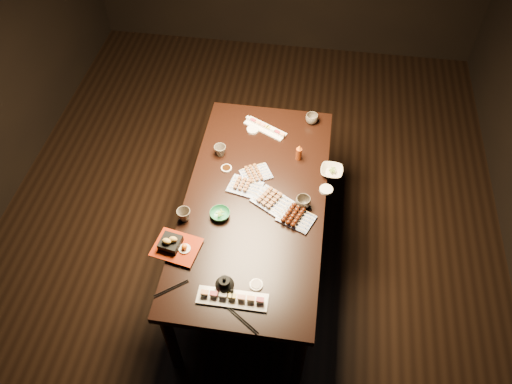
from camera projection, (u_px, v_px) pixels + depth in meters
The scene contains 23 objects.
ground at pixel (248, 225), 4.00m from camera, with size 5.00×5.00×0.00m, color black.
dining_table at pixel (255, 233), 3.50m from camera, with size 0.90×1.80×0.75m, color black.
sushi_platter_near at pixel (232, 297), 2.74m from camera, with size 0.40×0.11×0.05m, color white, non-canonical shape.
sushi_platter_far at pixel (265, 127), 3.61m from camera, with size 0.33×0.09×0.04m, color white, non-canonical shape.
yakitori_plate_center at pixel (245, 185), 3.25m from camera, with size 0.21×0.16×0.05m, color #828EB6, non-canonical shape.
yakitori_plate_right at pixel (272, 199), 3.17m from camera, with size 0.24×0.17×0.06m, color #828EB6, non-canonical shape.
yakitori_plate_left at pixel (256, 173), 3.32m from camera, with size 0.19×0.14×0.05m, color #828EB6, non-canonical shape.
tsukune_plate at pixel (296, 217), 3.09m from camera, with size 0.22×0.16×0.06m, color #828EB6, non-canonical shape.
edamame_bowl_green at pixel (220, 214), 3.11m from camera, with size 0.13×0.13×0.04m, color #2A8050.
edamame_bowl_cream at pixel (332, 171), 3.34m from camera, with size 0.15×0.15×0.04m, color beige.
tempura_tray at pixel (176, 244), 2.93m from camera, with size 0.27×0.21×0.10m, color black, non-canonical shape.
teacup_near_left at pixel (184, 215), 3.08m from camera, with size 0.09×0.09×0.08m, color #52493E.
teacup_mid_right at pixel (303, 202), 3.15m from camera, with size 0.10×0.10×0.08m, color #52493E.
teacup_far_left at pixel (220, 151), 3.44m from camera, with size 0.08×0.08×0.08m, color #52493E.
teacup_far_right at pixel (312, 119), 3.64m from camera, with size 0.09×0.09×0.07m, color #52493E.
teapot at pixel (225, 284), 2.76m from camera, with size 0.13×0.13×0.11m, color black, non-canonical shape.
condiment_bottle at pixel (299, 152), 3.39m from camera, with size 0.04×0.04×0.13m, color maroon.
sauce_dish_west at pixel (226, 168), 3.37m from camera, with size 0.07×0.07×0.01m, color white.
sauce_dish_east at pixel (326, 190), 3.25m from camera, with size 0.09×0.09×0.02m, color white.
sauce_dish_se at pixel (256, 285), 2.81m from camera, with size 0.08×0.08×0.01m, color white.
sauce_dish_nw at pixel (253, 130), 3.61m from camera, with size 0.09×0.09×0.02m, color white.
chopsticks_near at pixel (171, 289), 2.80m from camera, with size 0.21×0.02×0.01m, color black, non-canonical shape.
chopsticks_se at pixel (243, 321), 2.68m from camera, with size 0.22×0.02×0.01m, color black, non-canonical shape.
Camera 1 is at (0.41, -2.30, 3.26)m, focal length 35.00 mm.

